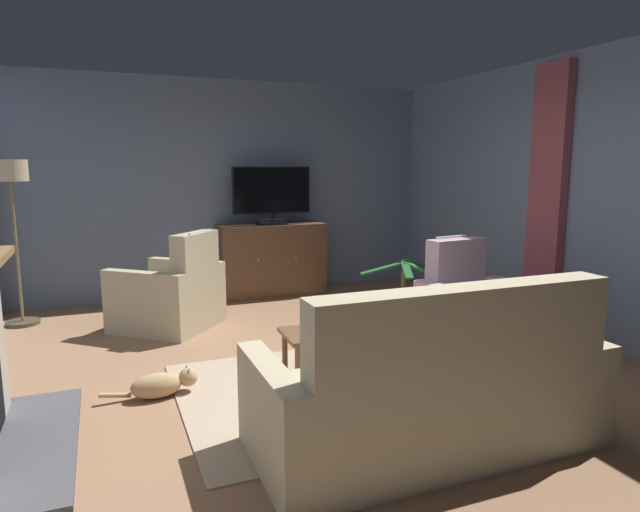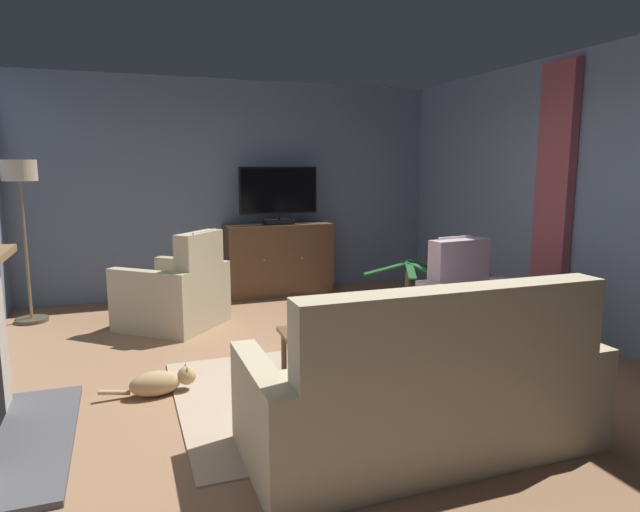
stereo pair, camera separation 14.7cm
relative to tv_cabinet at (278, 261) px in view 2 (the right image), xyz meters
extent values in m
cube|color=#936B4C|center=(-0.46, -3.11, -0.46)|extent=(6.02, 7.43, 0.04)
cube|color=slate|center=(-0.46, 0.35, 0.94)|extent=(6.02, 0.10, 2.77)
cube|color=slate|center=(2.30, -3.11, 0.94)|extent=(0.10, 7.43, 2.77)
cube|color=#A34C56|center=(2.19, -2.48, 1.08)|extent=(0.10, 0.44, 2.32)
cube|color=tan|center=(-0.60, -3.22, -0.44)|extent=(2.05, 1.93, 0.01)
cube|color=#4C4C51|center=(-2.51, -3.35, -0.42)|extent=(0.50, 1.55, 0.04)
cube|color=#402A1C|center=(0.00, 0.00, -0.41)|extent=(1.32, 0.42, 0.06)
cube|color=brown|center=(0.00, 0.00, 0.02)|extent=(1.38, 0.48, 0.93)
sphere|color=tan|center=(-0.25, -0.25, 0.07)|extent=(0.03, 0.03, 0.03)
sphere|color=tan|center=(0.25, -0.25, 0.07)|extent=(0.03, 0.03, 0.03)
cube|color=black|center=(0.00, -0.05, 0.52)|extent=(0.37, 0.20, 0.06)
cylinder|color=black|center=(0.00, -0.05, 0.59)|extent=(0.04, 0.04, 0.08)
cube|color=black|center=(0.00, -0.05, 0.93)|extent=(1.02, 0.05, 0.60)
cube|color=black|center=(0.00, -0.08, 0.93)|extent=(0.98, 0.01, 0.56)
cube|color=brown|center=(-0.27, -3.01, -0.06)|extent=(1.07, 0.50, 0.03)
cylinder|color=brown|center=(0.21, -2.85, -0.26)|extent=(0.04, 0.04, 0.37)
cylinder|color=brown|center=(-0.74, -2.81, -0.26)|extent=(0.04, 0.04, 0.37)
cylinder|color=brown|center=(0.20, -3.21, -0.26)|extent=(0.04, 0.04, 0.37)
cylinder|color=brown|center=(-0.76, -3.17, -0.26)|extent=(0.04, 0.04, 0.37)
cube|color=black|center=(-0.41, -3.12, -0.03)|extent=(0.11, 0.18, 0.02)
cube|color=silver|center=(-0.45, -3.03, -0.04)|extent=(0.32, 0.24, 0.01)
cube|color=tan|center=(-0.29, -4.16, -0.24)|extent=(1.80, 0.92, 0.41)
cube|color=tan|center=(-0.29, -4.52, 0.29)|extent=(1.80, 0.20, 0.65)
cube|color=tan|center=(-1.26, -4.16, -0.13)|extent=(0.15, 0.92, 0.63)
cube|color=tan|center=(0.69, -4.16, -0.13)|extent=(0.15, 0.92, 0.63)
cube|color=tan|center=(-0.17, -4.30, 0.08)|extent=(0.36, 0.13, 0.36)
cube|color=#AD93A3|center=(1.04, -2.96, -0.22)|extent=(0.70, 0.92, 0.45)
cube|color=#AD93A3|center=(1.00, -2.63, 0.29)|extent=(0.61, 0.26, 0.56)
cube|color=#AD93A3|center=(1.40, -2.91, -0.12)|extent=(0.24, 0.86, 0.65)
cube|color=#AD93A3|center=(0.69, -3.01, -0.12)|extent=(0.24, 0.86, 0.65)
cube|color=white|center=(0.99, -2.56, 0.47)|extent=(0.37, 0.07, 0.24)
cube|color=tan|center=(-1.46, -1.03, -0.21)|extent=(1.09, 1.07, 0.46)
cube|color=tan|center=(-1.18, -1.27, 0.29)|extent=(0.55, 0.59, 0.56)
cube|color=tan|center=(-1.70, -1.31, -0.11)|extent=(0.76, 0.70, 0.66)
cube|color=tan|center=(-1.21, -0.75, -0.11)|extent=(0.76, 0.70, 0.66)
cube|color=white|center=(-1.13, -1.32, 0.47)|extent=(0.27, 0.30, 0.24)
cylinder|color=slate|center=(0.87, -1.91, -0.29)|extent=(0.39, 0.39, 0.31)
cylinder|color=brown|center=(0.87, -1.91, 0.01)|extent=(0.06, 0.06, 0.28)
cube|color=#235B2D|center=(1.10, -1.87, 0.19)|extent=(0.44, 0.15, 0.18)
cube|color=#235B2D|center=(0.98, -1.76, 0.19)|extent=(0.27, 0.34, 0.10)
cube|color=#235B2D|center=(0.79, -1.75, 0.19)|extent=(0.23, 0.33, 0.15)
cube|color=#235B2D|center=(0.63, -1.89, 0.19)|extent=(0.48, 0.12, 0.12)
cube|color=#235B2D|center=(0.81, -2.07, 0.19)|extent=(0.19, 0.34, 0.13)
cube|color=#235B2D|center=(0.98, -2.08, 0.19)|extent=(0.27, 0.37, 0.13)
ellipsoid|color=tan|center=(-1.75, -2.86, -0.35)|extent=(0.38, 0.21, 0.19)
sphere|color=tan|center=(-1.51, -2.85, -0.32)|extent=(0.14, 0.14, 0.14)
cone|color=tan|center=(-1.52, -2.81, -0.26)|extent=(0.04, 0.04, 0.04)
cone|color=tan|center=(-1.51, -2.89, -0.26)|extent=(0.04, 0.04, 0.04)
cylinder|color=tan|center=(-2.03, -2.84, -0.39)|extent=(0.22, 0.05, 0.07)
cylinder|color=#4C4233|center=(-2.89, -0.36, -0.42)|extent=(0.34, 0.34, 0.04)
cylinder|color=olive|center=(-2.89, -0.36, 0.32)|extent=(0.03, 0.03, 1.52)
cylinder|color=beige|center=(-2.89, -0.36, 1.19)|extent=(0.35, 0.35, 0.22)
camera|label=1|loc=(-2.05, -6.86, 1.24)|focal=31.06mm
camera|label=2|loc=(-1.92, -6.92, 1.24)|focal=31.06mm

